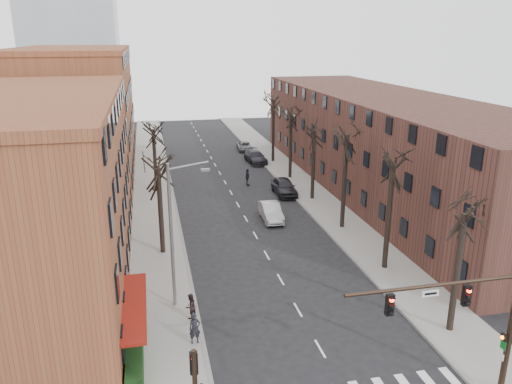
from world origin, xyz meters
TOP-DOWN VIEW (x-y plane):
  - sidewalk_left at (-8.00, 35.00)m, footprint 4.00×90.00m
  - sidewalk_right at (8.00, 35.00)m, footprint 4.00×90.00m
  - building_left_near at (-16.00, 15.00)m, footprint 12.00×26.00m
  - building_left_far at (-16.00, 44.00)m, footprint 12.00×28.00m
  - building_right at (16.00, 30.00)m, footprint 12.00×50.00m
  - awning_left at (-9.40, 6.00)m, footprint 1.20×7.00m
  - hedge at (-9.50, 5.00)m, footprint 0.80×6.00m
  - tree_right_a at (7.60, 4.00)m, footprint 5.20×5.20m
  - tree_right_b at (7.60, 12.00)m, footprint 5.20×5.20m
  - tree_right_c at (7.60, 20.00)m, footprint 5.20×5.20m
  - tree_right_d at (7.60, 28.00)m, footprint 5.20×5.20m
  - tree_right_e at (7.60, 36.00)m, footprint 5.20×5.20m
  - tree_right_f at (7.60, 44.00)m, footprint 5.20×5.20m
  - tree_left_a at (-7.60, 18.00)m, footprint 5.20×5.20m
  - tree_left_b at (-7.60, 34.00)m, footprint 5.20×5.20m
  - signal_mast_arm at (5.45, -1.00)m, footprint 8.14×0.30m
  - streetlight at (-7.03, 10.00)m, footprint 2.45×0.22m
  - silver_sedan at (2.15, 23.33)m, footprint 1.77×4.60m
  - parked_car_near at (5.30, 30.23)m, footprint 2.06×4.96m
  - parked_car_mid at (5.30, 44.05)m, footprint 2.50×5.33m
  - parked_car_far at (5.30, 51.50)m, footprint 2.24×4.37m
  - pedestrian_a at (-6.40, 5.77)m, footprint 0.67×0.48m
  - pedestrian_b at (-6.40, 8.27)m, footprint 0.93×0.92m
  - pedestrian_crossing at (2.22, 34.20)m, footprint 0.71×1.18m

SIDE VIEW (x-z plane):
  - awning_left at x=-9.40m, z-range -0.07..0.07m
  - tree_right_a at x=7.60m, z-range -5.00..5.00m
  - tree_right_b at x=7.60m, z-range -5.40..5.40m
  - tree_right_c at x=7.60m, z-range -5.80..5.80m
  - tree_right_d at x=7.60m, z-range -5.00..5.00m
  - tree_right_e at x=7.60m, z-range -5.40..5.40m
  - tree_right_f at x=7.60m, z-range -5.80..5.80m
  - tree_left_a at x=-7.60m, z-range -4.75..4.75m
  - tree_left_b at x=-7.60m, z-range -4.75..4.75m
  - sidewalk_left at x=-8.00m, z-range 0.00..0.15m
  - sidewalk_right at x=8.00m, z-range 0.00..0.15m
  - parked_car_far at x=5.30m, z-range 0.00..1.18m
  - hedge at x=-9.50m, z-range 0.15..1.15m
  - silver_sedan at x=2.15m, z-range 0.00..1.50m
  - parked_car_mid at x=5.30m, z-range 0.00..1.51m
  - parked_car_near at x=5.30m, z-range 0.00..1.68m
  - pedestrian_b at x=-6.40m, z-range 0.15..1.66m
  - pedestrian_crossing at x=2.22m, z-range 0.00..1.88m
  - pedestrian_a at x=-6.40m, z-range 0.15..1.86m
  - signal_mast_arm at x=5.45m, z-range 0.80..8.00m
  - building_right at x=16.00m, z-range 0.00..10.00m
  - streetlight at x=-7.03m, z-range 0.50..9.53m
  - building_left_near at x=-16.00m, z-range 0.00..12.00m
  - building_left_far at x=-16.00m, z-range 0.00..14.00m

